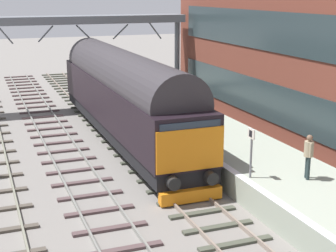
# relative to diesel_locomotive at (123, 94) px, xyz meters

# --- Properties ---
(ground_plane) EXTENTS (140.00, 140.00, 0.00)m
(ground_plane) POSITION_rel_diesel_locomotive_xyz_m (-0.00, -6.19, -2.48)
(ground_plane) COLOR slate
(ground_plane) RESTS_ON ground
(track_main) EXTENTS (2.50, 60.00, 0.15)m
(track_main) POSITION_rel_diesel_locomotive_xyz_m (-0.00, -6.19, -2.43)
(track_main) COLOR gray
(track_main) RESTS_ON ground
(track_adjacent_west) EXTENTS (2.50, 60.00, 0.15)m
(track_adjacent_west) POSITION_rel_diesel_locomotive_xyz_m (-3.36, -6.19, -2.42)
(track_adjacent_west) COLOR slate
(track_adjacent_west) RESTS_ON ground
(station_platform) EXTENTS (4.00, 44.00, 1.01)m
(station_platform) POSITION_rel_diesel_locomotive_xyz_m (3.60, -6.19, -1.98)
(station_platform) COLOR #99A393
(station_platform) RESTS_ON ground
(diesel_locomotive) EXTENTS (2.74, 17.86, 4.68)m
(diesel_locomotive) POSITION_rel_diesel_locomotive_xyz_m (0.00, 0.00, 0.00)
(diesel_locomotive) COLOR black
(diesel_locomotive) RESTS_ON ground
(platform_number_sign) EXTENTS (0.10, 0.44, 1.84)m
(platform_number_sign) POSITION_rel_diesel_locomotive_xyz_m (1.99, -9.60, -0.24)
(platform_number_sign) COLOR slate
(platform_number_sign) RESTS_ON station_platform
(waiting_passenger) EXTENTS (0.44, 0.48, 1.64)m
(waiting_passenger) POSITION_rel_diesel_locomotive_xyz_m (3.86, -10.44, -0.49)
(waiting_passenger) COLOR #263536
(waiting_passenger) RESTS_ON station_platform
(overhead_footbridge) EXTENTS (16.07, 2.00, 6.04)m
(overhead_footbridge) POSITION_rel_diesel_locomotive_xyz_m (-1.33, 8.81, 3.06)
(overhead_footbridge) COLOR slate
(overhead_footbridge) RESTS_ON ground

